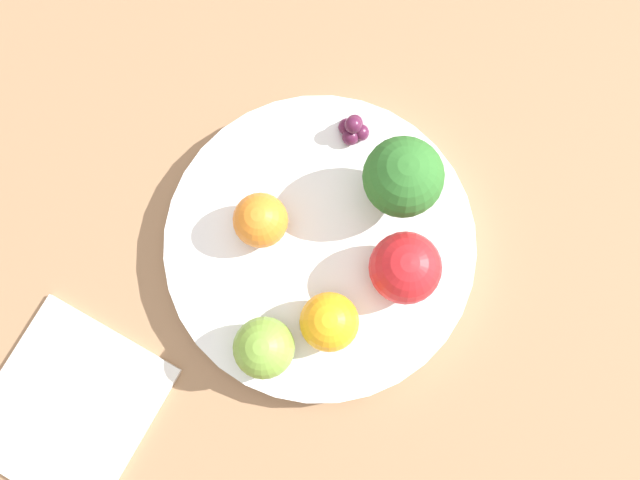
{
  "coord_description": "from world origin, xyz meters",
  "views": [
    {
      "loc": [
        0.09,
        0.03,
        0.55
      ],
      "look_at": [
        0.0,
        0.0,
        0.06
      ],
      "focal_mm": 35.0,
      "sensor_mm": 36.0,
      "label": 1
    }
  ],
  "objects": [
    {
      "name": "ground_plane",
      "position": [
        0.0,
        0.0,
        0.0
      ],
      "size": [
        6.0,
        6.0,
        0.0
      ],
      "primitive_type": "plane",
      "color": "gray"
    },
    {
      "name": "table_surface",
      "position": [
        0.0,
        0.0,
        0.01
      ],
      "size": [
        1.2,
        1.2,
        0.02
      ],
      "color": "#936D4C",
      "rests_on": "ground_plane"
    },
    {
      "name": "bowl",
      "position": [
        0.0,
        0.0,
        0.03
      ],
      "size": [
        0.26,
        0.26,
        0.03
      ],
      "color": "white",
      "rests_on": "table_surface"
    },
    {
      "name": "broccoli",
      "position": [
        -0.06,
        0.05,
        0.09
      ],
      "size": [
        0.06,
        0.06,
        0.08
      ],
      "color": "#99C17A",
      "rests_on": "bowl"
    },
    {
      "name": "apple_red",
      "position": [
        0.09,
        -0.02,
        0.07
      ],
      "size": [
        0.05,
        0.05,
        0.05
      ],
      "color": "olive",
      "rests_on": "bowl"
    },
    {
      "name": "apple_green",
      "position": [
        0.01,
        0.07,
        0.07
      ],
      "size": [
        0.06,
        0.06,
        0.06
      ],
      "color": "red",
      "rests_on": "bowl"
    },
    {
      "name": "orange_front",
      "position": [
        -0.0,
        -0.05,
        0.07
      ],
      "size": [
        0.04,
        0.04,
        0.04
      ],
      "color": "orange",
      "rests_on": "bowl"
    },
    {
      "name": "orange_back",
      "position": [
        0.06,
        0.03,
        0.07
      ],
      "size": [
        0.05,
        0.05,
        0.05
      ],
      "color": "orange",
      "rests_on": "bowl"
    },
    {
      "name": "grape_cluster",
      "position": [
        -0.1,
        0.0,
        0.05
      ],
      "size": [
        0.03,
        0.03,
        0.03
      ],
      "color": "#511938",
      "rests_on": "bowl"
    },
    {
      "name": "napkin",
      "position": [
        0.19,
        -0.16,
        0.02
      ],
      "size": [
        0.16,
        0.16,
        0.01
      ],
      "color": "white",
      "rests_on": "table_surface"
    }
  ]
}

